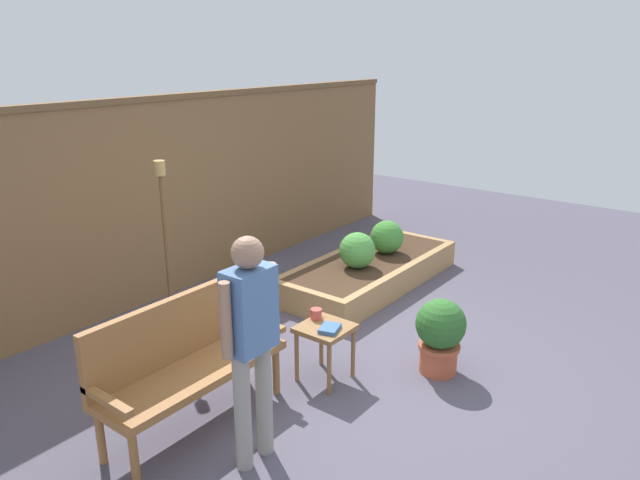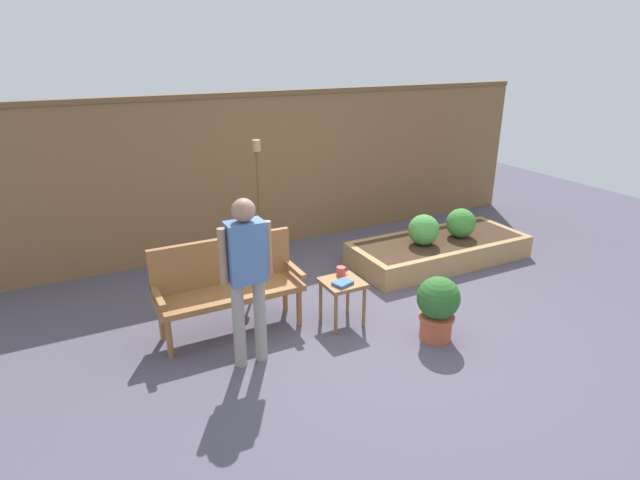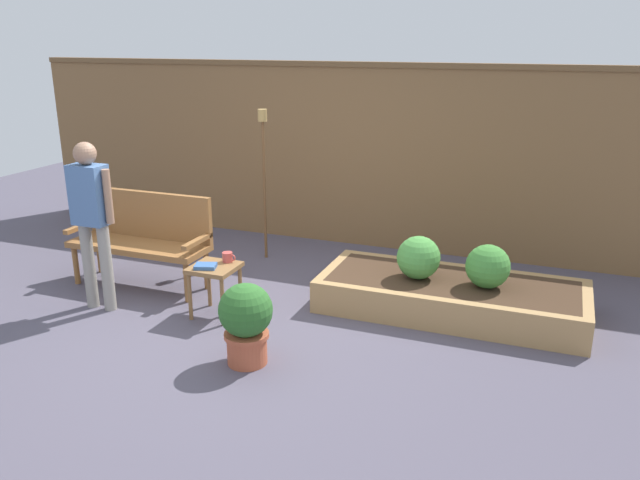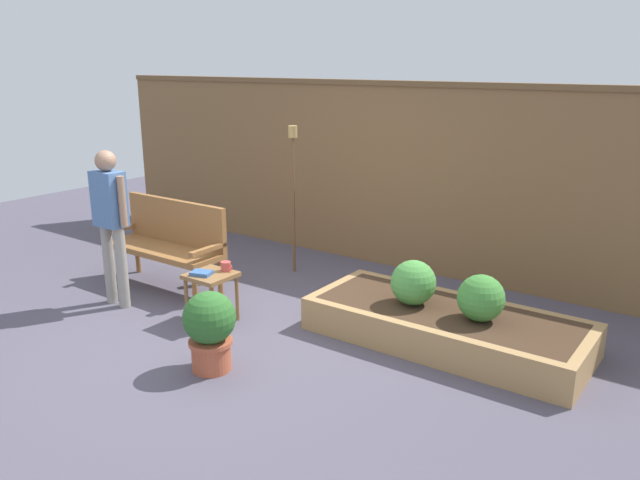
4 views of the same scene
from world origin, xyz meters
name	(u,v)px [view 1 (image 1 of 4)]	position (x,y,z in m)	size (l,w,h in m)	color
ground_plane	(358,367)	(0.00, 0.00, 0.00)	(14.00, 14.00, 0.00)	#514C5B
fence_back	(156,199)	(0.00, 2.60, 1.09)	(8.40, 0.14, 2.16)	brown
garden_bench	(184,354)	(-1.39, 0.56, 0.54)	(1.44, 0.48, 0.94)	#936033
side_table	(325,335)	(-0.32, 0.11, 0.40)	(0.40, 0.40, 0.48)	olive
cup_on_table	(316,314)	(-0.26, 0.25, 0.52)	(0.13, 0.09, 0.09)	#CC4C47
book_on_table	(330,329)	(-0.36, 0.03, 0.50)	(0.19, 0.14, 0.03)	#38609E
potted_boxwood	(440,333)	(0.35, -0.58, 0.36)	(0.42, 0.42, 0.65)	#B75638
raised_planter_bed	(369,271)	(1.66, 0.96, 0.15)	(2.40, 1.00, 0.30)	#AD8451
shrub_near_bench	(357,250)	(1.35, 0.93, 0.50)	(0.40, 0.40, 0.40)	brown
shrub_far_corner	(387,237)	(1.97, 0.93, 0.50)	(0.39, 0.39, 0.39)	brown
tiki_torch	(164,219)	(-0.59, 1.71, 1.16)	(0.10, 0.10, 1.69)	brown
person_by_bench	(251,333)	(-1.41, -0.13, 0.93)	(0.47, 0.20, 1.56)	gray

